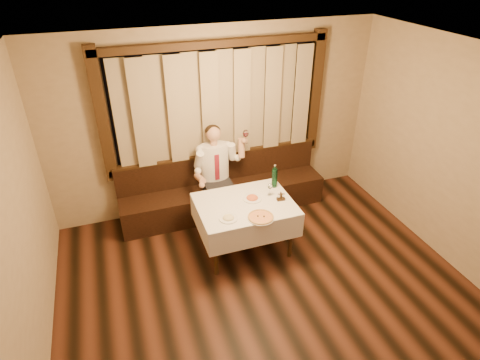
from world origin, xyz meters
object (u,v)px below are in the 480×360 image
object	(u,v)px
dining_table	(245,210)
green_bottle	(275,177)
banquette	(223,192)
seated_man	(216,167)
pizza	(261,217)
cruet_caddy	(281,197)
pasta_red	(252,197)
pasta_cream	(228,217)

from	to	relation	value
dining_table	green_bottle	world-z (taller)	green_bottle
banquette	seated_man	bearing A→B (deg)	-142.46
pizza	cruet_caddy	size ratio (longest dim) A/B	2.95
seated_man	pasta_red	bearing A→B (deg)	-74.32
pasta_red	dining_table	bearing A→B (deg)	-153.30
pizza	pasta_red	xyz separation A→B (m)	(0.05, 0.44, 0.02)
pizza	seated_man	world-z (taller)	seated_man
pasta_red	seated_man	distance (m)	0.90
green_bottle	seated_man	world-z (taller)	seated_man
pizza	pasta_red	distance (m)	0.45
dining_table	green_bottle	distance (m)	0.64
dining_table	green_bottle	size ratio (longest dim) A/B	3.66
green_bottle	seated_man	distance (m)	0.94
cruet_caddy	pasta_red	bearing A→B (deg)	162.78
pasta_red	seated_man	bearing A→B (deg)	105.68
banquette	pasta_red	distance (m)	1.08
pizza	cruet_caddy	bearing A→B (deg)	35.90
pasta_cream	seated_man	distance (m)	1.21
banquette	seated_man	world-z (taller)	seated_man
cruet_caddy	seated_man	size ratio (longest dim) A/B	0.08
green_bottle	cruet_caddy	size ratio (longest dim) A/B	3.00
dining_table	pizza	xyz separation A→B (m)	(0.07, -0.38, 0.12)
pizza	pasta_cream	xyz separation A→B (m)	(-0.39, 0.12, 0.02)
pizza	dining_table	bearing A→B (deg)	100.81
dining_table	cruet_caddy	size ratio (longest dim) A/B	10.98
banquette	cruet_caddy	distance (m)	1.30
pizza	seated_man	xyz separation A→B (m)	(-0.19, 1.31, 0.07)
pasta_cream	seated_man	xyz separation A→B (m)	(0.20, 1.19, 0.06)
banquette	pasta_red	size ratio (longest dim) A/B	12.56
cruet_caddy	pasta_cream	bearing A→B (deg)	-161.57
banquette	pasta_red	xyz separation A→B (m)	(0.13, -0.96, 0.48)
dining_table	banquette	bearing A→B (deg)	90.00
seated_man	pasta_cream	bearing A→B (deg)	-99.30
dining_table	cruet_caddy	world-z (taller)	cruet_caddy
pizza	pasta_red	world-z (taller)	pasta_red
pizza	cruet_caddy	xyz separation A→B (m)	(0.40, 0.29, 0.03)
seated_man	green_bottle	bearing A→B (deg)	-46.06
green_bottle	banquette	bearing A→B (deg)	124.79
banquette	seated_man	xyz separation A→B (m)	(-0.12, -0.09, 0.53)
pasta_cream	green_bottle	world-z (taller)	green_bottle
pasta_cream	cruet_caddy	bearing A→B (deg)	12.47
pasta_red	green_bottle	bearing A→B (deg)	26.02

